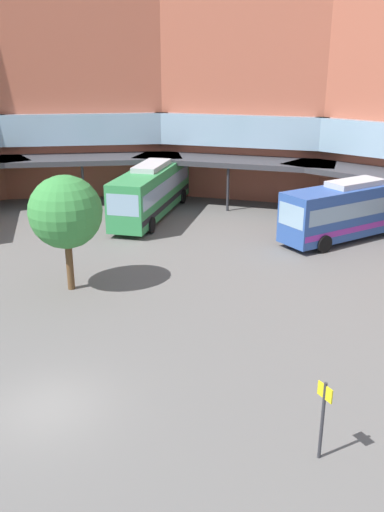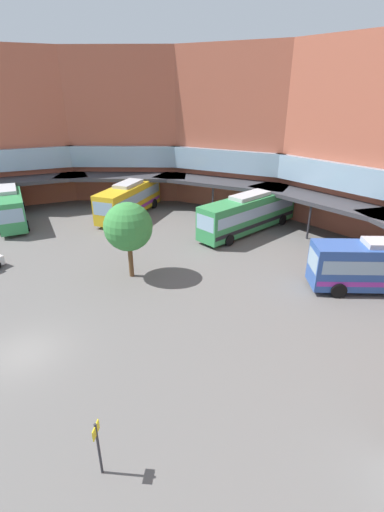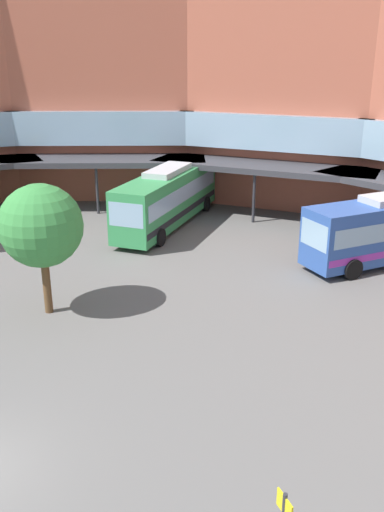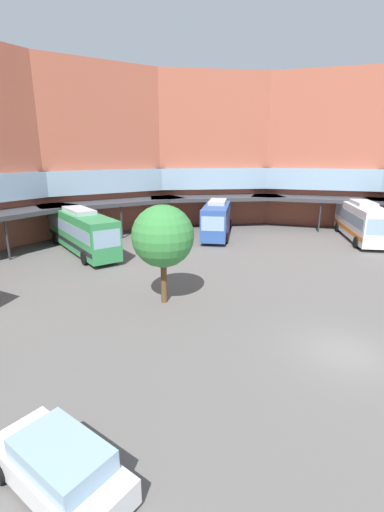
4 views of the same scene
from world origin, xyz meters
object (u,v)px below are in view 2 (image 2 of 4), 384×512
Objects in this scene: plaza_tree at (128,227)px; bus_1 at (10,205)px; bus_4 at (129,199)px; stop_sign_post at (98,444)px; bus_0 at (249,213)px.

bus_1 is at bearing -170.07° from plaza_tree.
plaza_tree is (13.01, -7.65, 2.10)m from bus_4.
stop_sign_post is at bearing 27.36° from bus_4.
bus_0 is at bearing 57.75° from bus_1.
bus_0 is at bearing 93.55° from plaza_tree.
bus_0 is 27.46m from stop_sign_post.
bus_4 is at bearing 147.15° from stop_sign_post.
plaza_tree is at bearing 144.90° from stop_sign_post.
bus_1 is 12.68m from bus_4.
stop_sign_post is (26.23, -16.94, -0.39)m from bus_4.
bus_0 is 13.82m from bus_4.
bus_4 is (6.26, 11.02, 0.03)m from bus_1.
plaza_tree is (19.27, 3.37, 2.13)m from bus_1.
bus_1 is 1.07× the size of bus_4.
bus_0 is at bearing 120.90° from stop_sign_post.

